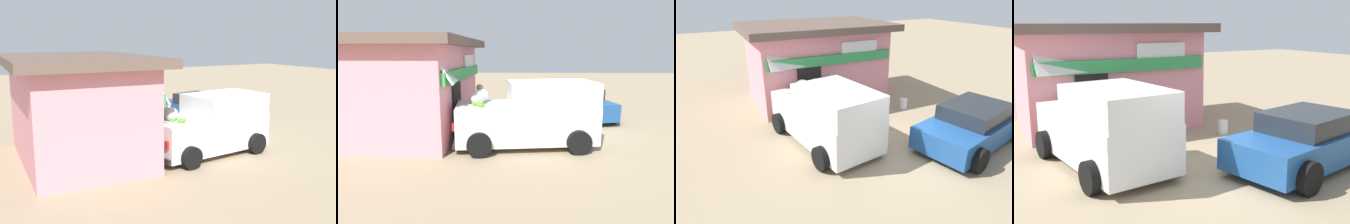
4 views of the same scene
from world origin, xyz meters
The scene contains 8 objects.
ground_plane centered at (0.00, 0.00, 0.00)m, with size 60.00×60.00×0.00m, color #9E896B.
storefront_bar centered at (-0.08, 5.22, 1.63)m, with size 6.02×4.29×3.18m.
delivery_van centered at (-1.48, 1.34, 0.95)m, with size 2.45×4.80×2.92m.
parked_sedan centered at (2.43, -0.85, 0.61)m, with size 4.22×2.73×1.28m.
vendor_standing centered at (-0.50, 2.93, 1.00)m, with size 0.48×0.48×1.71m.
customer_bending centered at (-2.05, 2.65, 0.78)m, with size 0.78×0.57×1.24m.
unloaded_banana_pile centered at (-1.86, 4.74, 0.21)m, with size 0.87×0.87×0.45m.
paint_bucket centered at (2.42, 2.38, 0.20)m, with size 0.29×0.29×0.41m, color silver.
Camera 4 is at (-4.44, -7.33, 3.24)m, focal length 44.69 mm.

